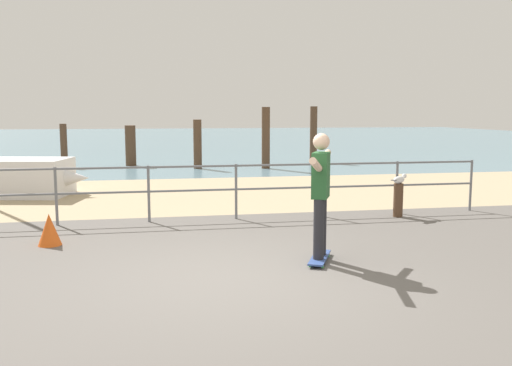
{
  "coord_description": "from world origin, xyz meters",
  "views": [
    {
      "loc": [
        -0.95,
        -6.35,
        2.01
      ],
      "look_at": [
        0.59,
        2.0,
        0.9
      ],
      "focal_mm": 38.31,
      "sensor_mm": 36.0,
      "label": 1
    }
  ],
  "objects_px": {
    "skateboard": "(320,258)",
    "skateboarder": "(321,188)",
    "traffic_cone": "(49,230)",
    "seagull": "(399,179)",
    "bollard_short": "(398,201)"
  },
  "relations": [
    {
      "from": "bollard_short",
      "to": "skateboard",
      "type": "bearing_deg",
      "value": -131.07
    },
    {
      "from": "skateboarder",
      "to": "seagull",
      "type": "height_order",
      "value": "skateboarder"
    },
    {
      "from": "skateboard",
      "to": "skateboarder",
      "type": "relative_size",
      "value": 0.49
    },
    {
      "from": "skateboarder",
      "to": "traffic_cone",
      "type": "height_order",
      "value": "skateboarder"
    },
    {
      "from": "skateboard",
      "to": "seagull",
      "type": "xyz_separation_m",
      "value": [
        2.41,
        2.76,
        0.67
      ]
    },
    {
      "from": "skateboard",
      "to": "bollard_short",
      "type": "relative_size",
      "value": 1.23
    },
    {
      "from": "skateboarder",
      "to": "skateboard",
      "type": "bearing_deg",
      "value": 20.56
    },
    {
      "from": "traffic_cone",
      "to": "seagull",
      "type": "bearing_deg",
      "value": 10.81
    },
    {
      "from": "seagull",
      "to": "traffic_cone",
      "type": "distance_m",
      "value": 6.26
    },
    {
      "from": "seagull",
      "to": "traffic_cone",
      "type": "bearing_deg",
      "value": -169.19
    },
    {
      "from": "skateboard",
      "to": "skateboarder",
      "type": "distance_m",
      "value": 0.95
    },
    {
      "from": "skateboarder",
      "to": "seagull",
      "type": "relative_size",
      "value": 3.82
    },
    {
      "from": "seagull",
      "to": "traffic_cone",
      "type": "height_order",
      "value": "seagull"
    },
    {
      "from": "skateboarder",
      "to": "bollard_short",
      "type": "bearing_deg",
      "value": 48.93
    },
    {
      "from": "skateboard",
      "to": "skateboarder",
      "type": "bearing_deg",
      "value": -159.44
    }
  ]
}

